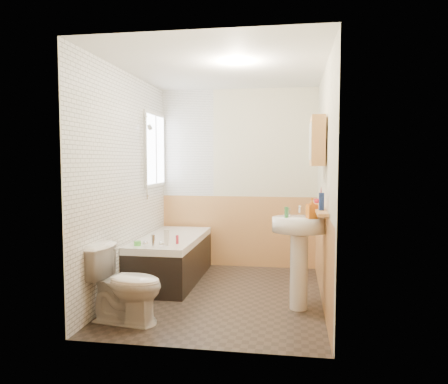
{
  "coord_description": "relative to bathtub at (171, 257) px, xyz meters",
  "views": [
    {
      "loc": [
        0.78,
        -4.71,
        1.51
      ],
      "look_at": [
        0.0,
        0.15,
        1.15
      ],
      "focal_mm": 35.0,
      "sensor_mm": 36.0,
      "label": 1
    }
  ],
  "objects": [
    {
      "name": "green_bottle",
      "position": [
        1.77,
        -0.95,
        0.86
      ],
      "size": [
        0.05,
        0.05,
        0.23
      ],
      "primitive_type": "cone",
      "rotation": [
        0.0,
        0.0,
        0.15
      ],
      "color": "maroon",
      "rests_on": "pine_shelf"
    },
    {
      "name": "tile_return_back",
      "position": [
        0.0,
        0.86,
        1.46
      ],
      "size": [
        0.75,
        0.01,
        1.5
      ],
      "primitive_type": "cube",
      "color": "white",
      "rests_on": "wall_back"
    },
    {
      "name": "black_jar",
      "position": [
        1.77,
        -0.3,
        0.77
      ],
      "size": [
        0.09,
        0.09,
        0.05
      ],
      "primitive_type": "cylinder",
      "rotation": [
        0.0,
        0.0,
        -0.35
      ],
      "color": "maroon",
      "rests_on": "pine_shelf"
    },
    {
      "name": "wainscot_front",
      "position": [
        0.73,
        -1.91,
        0.21
      ],
      "size": [
        2.2,
        0.01,
        1.0
      ],
      "primitive_type": "cube",
      "color": "tan",
      "rests_on": "wall_front"
    },
    {
      "name": "sink",
      "position": [
        1.57,
        -0.82,
        0.38
      ],
      "size": [
        0.55,
        0.44,
        1.05
      ],
      "rotation": [
        0.0,
        0.0,
        -0.0
      ],
      "color": "white",
      "rests_on": "floor"
    },
    {
      "name": "tile_cladding_left",
      "position": [
        -0.36,
        -0.52,
        0.96
      ],
      "size": [
        0.01,
        2.8,
        2.5
      ],
      "primitive_type": "cube",
      "color": "white",
      "rests_on": "wall_left"
    },
    {
      "name": "pine_shelf",
      "position": [
        1.77,
        -0.68,
        0.73
      ],
      "size": [
        0.1,
        1.28,
        0.03
      ],
      "primitive_type": "cube",
      "color": "tan",
      "rests_on": "wall_right"
    },
    {
      "name": "shower_riser",
      "position": [
        -0.31,
        0.02,
        1.36
      ],
      "size": [
        0.1,
        0.07,
        1.08
      ],
      "color": "silver",
      "rests_on": "wall_left"
    },
    {
      "name": "orange_bottle",
      "position": [
        0.2,
        -0.46,
        0.32
      ],
      "size": [
        0.04,
        0.04,
        0.1
      ],
      "primitive_type": "cylinder",
      "rotation": [
        0.0,
        0.0,
        0.38
      ],
      "color": "maroon",
      "rests_on": "bathtub"
    },
    {
      "name": "floor",
      "position": [
        0.73,
        -0.52,
        -0.29
      ],
      "size": [
        2.8,
        2.8,
        0.0
      ],
      "primitive_type": "plane",
      "color": "#2B231E",
      "rests_on": "ground"
    },
    {
      "name": "window",
      "position": [
        -0.33,
        0.43,
        1.36
      ],
      "size": [
        0.03,
        0.79,
        0.99
      ],
      "color": "white",
      "rests_on": "wall_left"
    },
    {
      "name": "blue_gel",
      "position": [
        0.11,
        -0.57,
        0.36
      ],
      "size": [
        0.05,
        0.03,
        0.18
      ],
      "primitive_type": "cube",
      "rotation": [
        0.0,
        0.0,
        -0.05
      ],
      "color": "silver",
      "rests_on": "bathtub"
    },
    {
      "name": "soap_bottle",
      "position": [
        1.69,
        -0.89,
        0.69
      ],
      "size": [
        0.16,
        0.23,
        0.1
      ],
      "primitive_type": "imported",
      "rotation": [
        0.0,
        0.0,
        0.35
      ],
      "color": "orange",
      "rests_on": "sink"
    },
    {
      "name": "toilet",
      "position": [
        -0.03,
        -1.45,
        0.07
      ],
      "size": [
        0.78,
        0.51,
        0.71
      ],
      "primitive_type": "imported",
      "rotation": [
        0.0,
        0.0,
        1.42
      ],
      "color": "white",
      "rests_on": "floor"
    },
    {
      "name": "cream_jar",
      "position": [
        -0.21,
        -0.64,
        0.29
      ],
      "size": [
        0.1,
        0.1,
        0.05
      ],
      "primitive_type": "cylinder",
      "rotation": [
        0.0,
        0.0,
        -0.31
      ],
      "color": "#59C647",
      "rests_on": "bathtub"
    },
    {
      "name": "wall_front",
      "position": [
        0.73,
        -1.93,
        0.96
      ],
      "size": [
        2.2,
        0.02,
        2.5
      ],
      "primitive_type": "cube",
      "color": "beige",
      "rests_on": "ground"
    },
    {
      "name": "clear_bottle",
      "position": [
        1.44,
        -0.89,
        0.7
      ],
      "size": [
        0.05,
        0.05,
        0.11
      ],
      "primitive_type": "cylinder",
      "rotation": [
        0.0,
        0.0,
        -0.19
      ],
      "color": "#388447",
      "rests_on": "sink"
    },
    {
      "name": "wall_back",
      "position": [
        0.73,
        0.89,
        0.96
      ],
      "size": [
        2.2,
        0.02,
        2.5
      ],
      "primitive_type": "cube",
      "color": "beige",
      "rests_on": "ground"
    },
    {
      "name": "foam_can",
      "position": [
        1.77,
        -1.03,
        0.83
      ],
      "size": [
        0.07,
        0.07,
        0.17
      ],
      "primitive_type": "cylinder",
      "rotation": [
        0.0,
        0.0,
        -0.37
      ],
      "color": "navy",
      "rests_on": "pine_shelf"
    },
    {
      "name": "ceiling",
      "position": [
        0.73,
        -0.52,
        2.21
      ],
      "size": [
        2.8,
        2.8,
        0.0
      ],
      "primitive_type": "plane",
      "rotation": [
        3.14,
        0.0,
        0.0
      ],
      "color": "white",
      "rests_on": "ground"
    },
    {
      "name": "wall_left",
      "position": [
        -0.38,
        -0.52,
        0.96
      ],
      "size": [
        0.02,
        2.8,
        2.5
      ],
      "primitive_type": "cube",
      "color": "beige",
      "rests_on": "ground"
    },
    {
      "name": "wainscot_back",
      "position": [
        0.73,
        0.86,
        0.21
      ],
      "size": [
        2.2,
        0.01,
        1.0
      ],
      "primitive_type": "cube",
      "color": "tan",
      "rests_on": "wall_back"
    },
    {
      "name": "wall_right",
      "position": [
        1.84,
        -0.52,
        0.96
      ],
      "size": [
        0.02,
        2.8,
        2.5
      ],
      "primitive_type": "cube",
      "color": "beige",
      "rests_on": "ground"
    },
    {
      "name": "wainscot_right",
      "position": [
        1.82,
        -0.52,
        0.21
      ],
      "size": [
        0.01,
        2.8,
        1.0
      ],
      "primitive_type": "cube",
      "color": "tan",
      "rests_on": "wall_right"
    },
    {
      "name": "bathtub",
      "position": [
        0.0,
        0.0,
        0.0
      ],
      "size": [
        0.7,
        1.61,
        0.7
      ],
      "color": "black",
      "rests_on": "floor"
    },
    {
      "name": "medicine_cabinet",
      "position": [
        1.74,
        -0.6,
        1.41
      ],
      "size": [
        0.14,
        0.56,
        0.51
      ],
      "color": "tan",
      "rests_on": "wall_right"
    }
  ]
}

